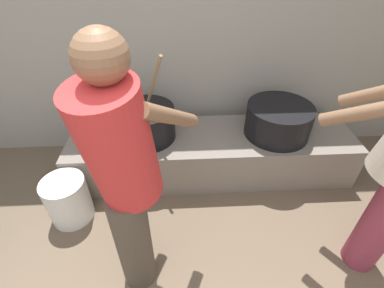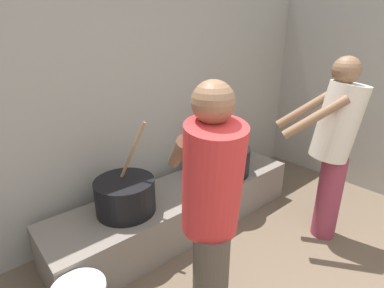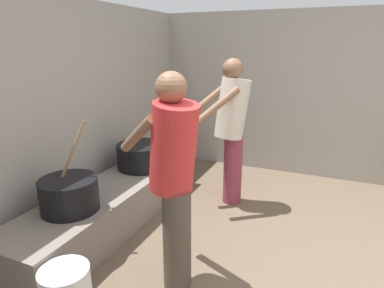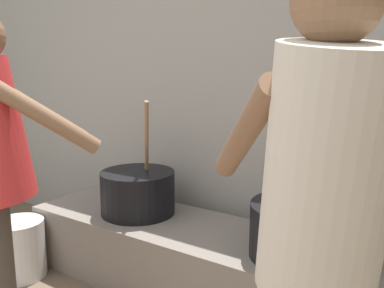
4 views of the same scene
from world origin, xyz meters
TOP-DOWN VIEW (x-y plane):
  - block_enclosure_rear at (0.00, 2.59)m, footprint 5.60×0.20m
  - hearth_ledge at (0.53, 2.07)m, footprint 2.39×0.60m
  - cooking_pot_main at (-0.01, 2.08)m, footprint 0.46×0.46m
  - cooking_pot_secondary at (1.07, 2.07)m, footprint 0.53×0.53m
  - cook_in_red_shirt at (-0.00, 1.14)m, footprint 0.60×0.72m
  - bucket_white_plastic at (-0.58, 1.61)m, footprint 0.31×0.31m

SIDE VIEW (x-z plane):
  - bucket_white_plastic at x=-0.58m, z-range 0.00..0.36m
  - hearth_ledge at x=0.53m, z-range 0.00..0.39m
  - cooking_pot_secondary at x=1.07m, z-range 0.39..0.66m
  - cooking_pot_main at x=-0.01m, z-range 0.17..0.89m
  - cook_in_red_shirt at x=0.00m, z-range 0.11..1.63m
  - block_enclosure_rear at x=0.00m, z-range 0.00..2.11m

